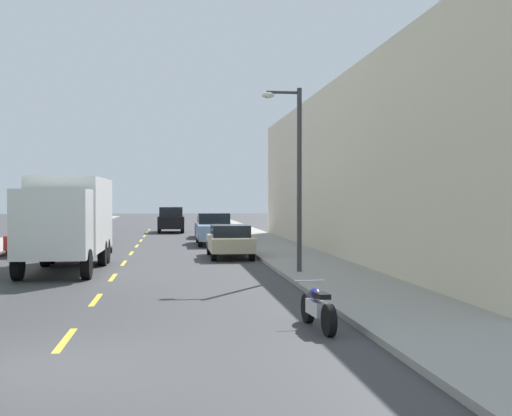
% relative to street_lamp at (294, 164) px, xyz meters
% --- Properties ---
extents(ground_plane, '(160.00, 160.00, 0.00)m').
position_rel_street_lamp_xyz_m(ground_plane, '(-5.93, 18.24, -3.70)').
color(ground_plane, '#38383A').
extents(sidewalk_left, '(3.20, 120.00, 0.14)m').
position_rel_street_lamp_xyz_m(sidewalk_left, '(-13.03, 16.24, -3.63)').
color(sidewalk_left, '#99968E').
rests_on(sidewalk_left, ground_plane).
extents(sidewalk_right, '(3.20, 120.00, 0.14)m').
position_rel_street_lamp_xyz_m(sidewalk_right, '(1.17, 16.24, -3.63)').
color(sidewalk_right, '#99968E').
rests_on(sidewalk_right, ground_plane).
extents(lane_centerline_dashes, '(0.14, 47.20, 0.01)m').
position_rel_street_lamp_xyz_m(lane_centerline_dashes, '(-5.93, 12.74, -3.70)').
color(lane_centerline_dashes, yellow).
rests_on(lane_centerline_dashes, ground_plane).
extents(apartment_block_opposite, '(10.00, 36.00, 7.59)m').
position_rel_street_lamp_xyz_m(apartment_block_opposite, '(7.77, 8.24, 0.09)').
color(apartment_block_opposite, beige).
rests_on(apartment_block_opposite, ground_plane).
extents(street_lamp, '(1.35, 0.28, 6.08)m').
position_rel_street_lamp_xyz_m(street_lamp, '(0.00, 0.00, 0.00)').
color(street_lamp, '#38383D').
rests_on(street_lamp, sidewalk_right).
extents(delivery_box_truck, '(2.49, 7.66, 3.32)m').
position_rel_street_lamp_xyz_m(delivery_box_truck, '(-7.73, 2.90, -1.81)').
color(delivery_box_truck, white).
rests_on(delivery_box_truck, ground_plane).
extents(parked_sedan_burgundy, '(1.82, 4.51, 1.43)m').
position_rel_street_lamp_xyz_m(parked_sedan_burgundy, '(-1.59, 22.97, -2.96)').
color(parked_sedan_burgundy, maroon).
rests_on(parked_sedan_burgundy, ground_plane).
extents(parked_sedan_champagne, '(1.82, 4.51, 1.43)m').
position_rel_street_lamp_xyz_m(parked_sedan_champagne, '(-1.54, 7.27, -2.96)').
color(parked_sedan_champagne, tan).
rests_on(parked_sedan_champagne, ground_plane).
extents(parked_wagon_red, '(1.93, 4.74, 1.50)m').
position_rel_street_lamp_xyz_m(parked_wagon_red, '(-10.24, 10.49, -2.90)').
color(parked_wagon_red, '#AD1E1E').
rests_on(parked_wagon_red, ground_plane).
extents(parked_pickup_sky, '(2.02, 5.31, 1.73)m').
position_rel_street_lamp_xyz_m(parked_pickup_sky, '(-1.66, 16.02, -2.88)').
color(parked_pickup_sky, '#7A9EC6').
rests_on(parked_pickup_sky, ground_plane).
extents(parked_suv_navy, '(2.03, 4.83, 1.93)m').
position_rel_street_lamp_xyz_m(parked_suv_navy, '(-10.32, 18.83, -2.72)').
color(parked_suv_navy, navy).
rests_on(parked_suv_navy, ground_plane).
extents(parked_suv_silver, '(2.02, 4.83, 1.93)m').
position_rel_street_lamp_xyz_m(parked_suv_silver, '(-10.38, 35.98, -2.72)').
color(parked_suv_silver, '#B2B5BA').
rests_on(parked_suv_silver, ground_plane).
extents(moving_black_sedan, '(1.95, 4.80, 1.93)m').
position_rel_street_lamp_xyz_m(moving_black_sedan, '(-4.13, 30.38, -2.72)').
color(moving_black_sedan, black).
rests_on(moving_black_sedan, ground_plane).
extents(parked_motorcycle, '(0.62, 2.05, 0.90)m').
position_rel_street_lamp_xyz_m(parked_motorcycle, '(-1.18, -9.27, -3.29)').
color(parked_motorcycle, black).
rests_on(parked_motorcycle, ground_plane).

